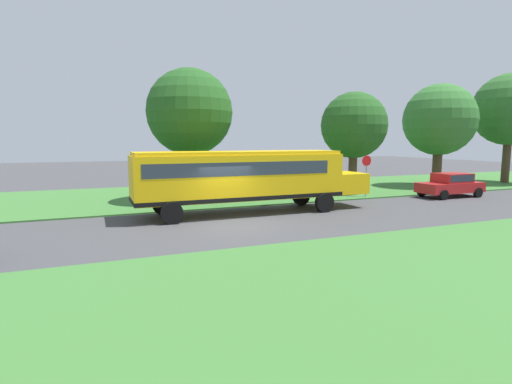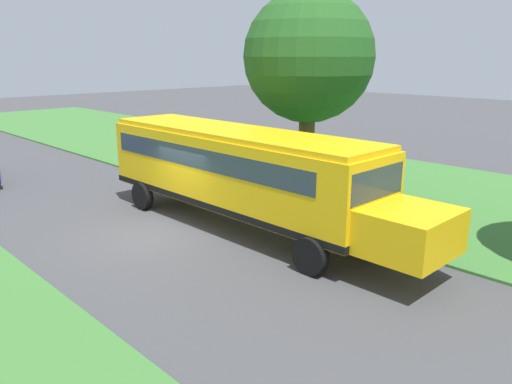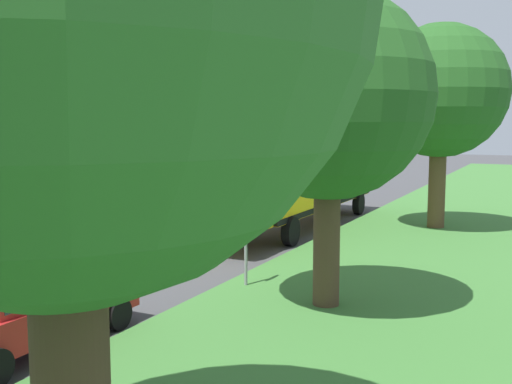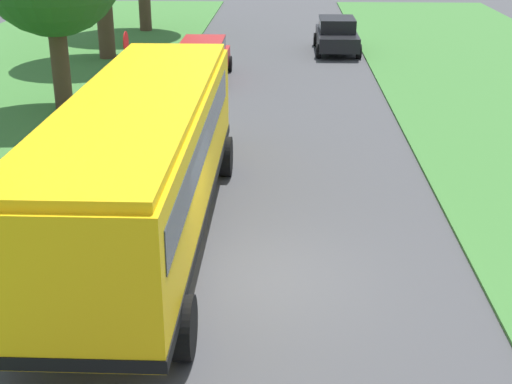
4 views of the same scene
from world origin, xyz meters
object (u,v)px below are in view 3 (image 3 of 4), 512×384
at_px(car_red_nearest, 23,302).
at_px(pickup_truck, 307,171).
at_px(school_bus, 300,178).
at_px(stop_sign, 246,220).
at_px(oak_tree_roadside_mid, 329,97).
at_px(oak_tree_beside_bus, 444,90).

relative_size(car_red_nearest, pickup_truck, 0.81).
relative_size(school_bus, car_red_nearest, 2.82).
bearing_deg(stop_sign, school_bus, -76.06).
bearing_deg(oak_tree_roadside_mid, stop_sign, -15.19).
xyz_separation_m(pickup_truck, oak_tree_beside_bus, (-10.23, 11.75, 4.32)).
bearing_deg(school_bus, oak_tree_roadside_mid, 115.30).
distance_m(school_bus, oak_tree_beside_bus, 6.47).
height_order(oak_tree_roadside_mid, stop_sign, oak_tree_roadside_mid).
distance_m(school_bus, pickup_truck, 14.28).
bearing_deg(pickup_truck, stop_sign, 107.93).
distance_m(car_red_nearest, oak_tree_roadside_mid, 7.40).
bearing_deg(stop_sign, pickup_truck, -72.07).
height_order(school_bus, oak_tree_roadside_mid, oak_tree_roadside_mid).
relative_size(car_red_nearest, stop_sign, 1.61).
height_order(pickup_truck, stop_sign, stop_sign).
bearing_deg(car_red_nearest, stop_sign, -108.39).
xyz_separation_m(pickup_truck, oak_tree_roadside_mid, (-9.67, 23.21, 3.62)).
distance_m(oak_tree_beside_bus, stop_sign, 11.79).
distance_m(pickup_truck, stop_sign, 23.73).
relative_size(oak_tree_beside_bus, stop_sign, 2.90).
distance_m(school_bus, stop_sign, 9.50).
xyz_separation_m(pickup_truck, stop_sign, (-7.30, 22.57, 0.66)).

